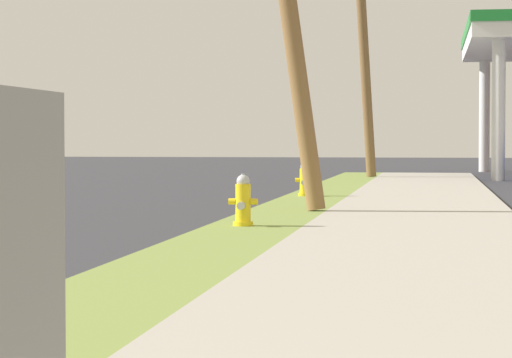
% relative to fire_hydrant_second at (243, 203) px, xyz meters
% --- Properties ---
extents(fire_hydrant_second, '(0.42, 0.38, 0.74)m').
position_rel_fire_hydrant_second_xyz_m(fire_hydrant_second, '(0.00, 0.00, 0.00)').
color(fire_hydrant_second, yellow).
rests_on(fire_hydrant_second, grass_verge).
extents(fire_hydrant_third, '(0.42, 0.37, 0.74)m').
position_rel_fire_hydrant_second_xyz_m(fire_hydrant_third, '(-0.08, 8.40, 0.00)').
color(fire_hydrant_third, yellow).
rests_on(fire_hydrant_third, grass_verge).
extents(utility_pole_background, '(1.50, 0.33, 10.29)m').
position_rel_fire_hydrant_second_xyz_m(utility_pole_background, '(0.37, 20.87, 4.90)').
color(utility_pole_background, brown).
rests_on(utility_pole_background, grass_verge).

